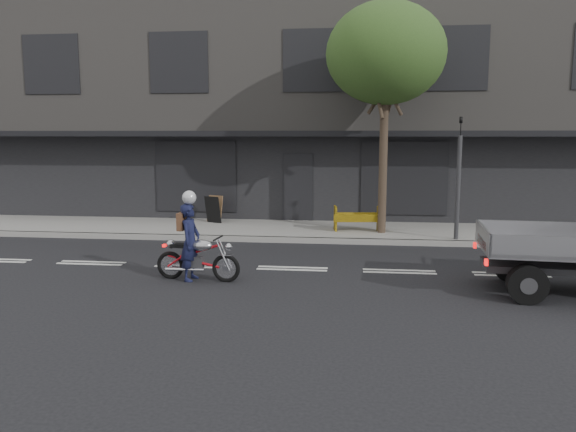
# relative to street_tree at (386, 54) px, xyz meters

# --- Properties ---
(ground) EXTENTS (80.00, 80.00, 0.00)m
(ground) POSITION_rel_street_tree_xyz_m (-2.20, -4.20, -5.28)
(ground) COLOR black
(ground) RESTS_ON ground
(sidewalk) EXTENTS (32.00, 3.20, 0.15)m
(sidewalk) POSITION_rel_street_tree_xyz_m (-2.20, 0.50, -5.20)
(sidewalk) COLOR gray
(sidewalk) RESTS_ON ground
(kerb) EXTENTS (32.00, 0.20, 0.15)m
(kerb) POSITION_rel_street_tree_xyz_m (-2.20, -1.10, -5.20)
(kerb) COLOR gray
(kerb) RESTS_ON ground
(building_main) EXTENTS (26.00, 10.00, 8.00)m
(building_main) POSITION_rel_street_tree_xyz_m (-2.20, 7.10, -1.28)
(building_main) COLOR slate
(building_main) RESTS_ON ground
(street_tree) EXTENTS (3.40, 3.40, 6.74)m
(street_tree) POSITION_rel_street_tree_xyz_m (0.00, 0.00, 0.00)
(street_tree) COLOR #382B21
(street_tree) RESTS_ON ground
(traffic_light_pole) EXTENTS (0.12, 0.12, 3.50)m
(traffic_light_pole) POSITION_rel_street_tree_xyz_m (2.00, -0.85, -3.63)
(traffic_light_pole) COLOR #2D2D30
(traffic_light_pole) RESTS_ON ground
(motorcycle) EXTENTS (1.84, 0.53, 0.95)m
(motorcycle) POSITION_rel_street_tree_xyz_m (-4.05, -5.42, -4.79)
(motorcycle) COLOR black
(motorcycle) RESTS_ON ground
(rider) EXTENTS (0.44, 0.63, 1.61)m
(rider) POSITION_rel_street_tree_xyz_m (-4.20, -5.42, -4.47)
(rider) COLOR #131635
(rider) RESTS_ON ground
(construction_barrier) EXTENTS (1.45, 0.73, 0.78)m
(construction_barrier) POSITION_rel_street_tree_xyz_m (-0.72, -0.03, -4.74)
(construction_barrier) COLOR yellow
(construction_barrier) RESTS_ON sidewalk
(sandwich_board) EXTENTS (0.66, 0.56, 0.88)m
(sandwich_board) POSITION_rel_street_tree_xyz_m (-5.40, 1.16, -4.69)
(sandwich_board) COLOR black
(sandwich_board) RESTS_ON sidewalk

